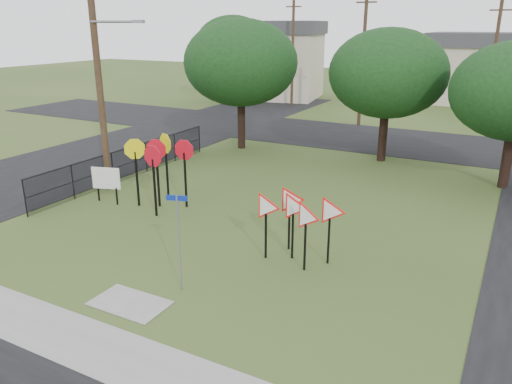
% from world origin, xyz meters
% --- Properties ---
extents(ground, '(140.00, 140.00, 0.00)m').
position_xyz_m(ground, '(0.00, 0.00, 0.00)').
color(ground, '#32491B').
extents(sidewalk, '(30.00, 1.60, 0.02)m').
position_xyz_m(sidewalk, '(0.00, -4.20, 0.01)').
color(sidewalk, gray).
rests_on(sidewalk, ground).
extents(planting_strip, '(30.00, 0.80, 0.02)m').
position_xyz_m(planting_strip, '(0.00, -5.40, 0.01)').
color(planting_strip, '#32491B').
rests_on(planting_strip, ground).
extents(street_left, '(8.00, 50.00, 0.02)m').
position_xyz_m(street_left, '(-12.00, 10.00, 0.01)').
color(street_left, black).
rests_on(street_left, ground).
extents(street_far, '(60.00, 8.00, 0.02)m').
position_xyz_m(street_far, '(0.00, 20.00, 0.01)').
color(street_far, black).
rests_on(street_far, ground).
extents(curb_pad, '(2.00, 1.20, 0.02)m').
position_xyz_m(curb_pad, '(0.00, -2.40, 0.01)').
color(curb_pad, gray).
rests_on(curb_pad, ground).
extents(street_name_sign, '(0.54, 0.20, 2.73)m').
position_xyz_m(street_name_sign, '(0.75, -1.16, 1.58)').
color(street_name_sign, gray).
rests_on(street_name_sign, ground).
extents(stop_sign_cluster, '(2.53, 2.10, 2.75)m').
position_xyz_m(stop_sign_cluster, '(-3.87, 3.85, 2.02)').
color(stop_sign_cluster, black).
rests_on(stop_sign_cluster, ground).
extents(yield_sign_cluster, '(2.79, 1.43, 2.18)m').
position_xyz_m(yield_sign_cluster, '(2.76, 2.00, 1.61)').
color(yield_sign_cluster, black).
rests_on(yield_sign_cluster, ground).
extents(info_board, '(1.15, 0.39, 1.49)m').
position_xyz_m(info_board, '(-6.07, 3.15, 0.99)').
color(info_board, black).
rests_on(info_board, ground).
extents(utility_pole_main, '(3.55, 0.33, 10.00)m').
position_xyz_m(utility_pole_main, '(-7.24, 4.50, 5.21)').
color(utility_pole_main, '#483321').
rests_on(utility_pole_main, ground).
extents(far_pole_a, '(1.40, 0.24, 9.00)m').
position_xyz_m(far_pole_a, '(-2.00, 24.00, 4.60)').
color(far_pole_a, '#483321').
rests_on(far_pole_a, ground).
extents(far_pole_b, '(1.40, 0.24, 8.50)m').
position_xyz_m(far_pole_b, '(6.00, 28.00, 4.35)').
color(far_pole_b, '#483321').
rests_on(far_pole_b, ground).
extents(far_pole_c, '(1.40, 0.24, 9.00)m').
position_xyz_m(far_pole_c, '(-10.00, 30.00, 4.60)').
color(far_pole_c, '#483321').
rests_on(far_pole_c, ground).
extents(fence_run, '(0.05, 11.55, 1.50)m').
position_xyz_m(fence_run, '(-7.60, 6.25, 0.78)').
color(fence_run, black).
rests_on(fence_run, ground).
extents(house_left, '(10.58, 8.88, 7.20)m').
position_xyz_m(house_left, '(-14.00, 34.00, 3.65)').
color(house_left, beige).
rests_on(house_left, ground).
extents(house_mid, '(8.40, 8.40, 6.20)m').
position_xyz_m(house_mid, '(4.00, 40.00, 3.15)').
color(house_mid, beige).
rests_on(house_mid, ground).
extents(tree_near_left, '(6.40, 6.40, 7.27)m').
position_xyz_m(tree_near_left, '(-6.00, 14.00, 4.86)').
color(tree_near_left, black).
rests_on(tree_near_left, ground).
extents(tree_near_mid, '(6.00, 6.00, 6.80)m').
position_xyz_m(tree_near_mid, '(2.00, 15.00, 4.54)').
color(tree_near_mid, black).
rests_on(tree_near_mid, ground).
extents(tree_far_left, '(6.80, 6.80, 7.73)m').
position_xyz_m(tree_far_left, '(-16.00, 30.00, 5.17)').
color(tree_far_left, black).
rests_on(tree_far_left, ground).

